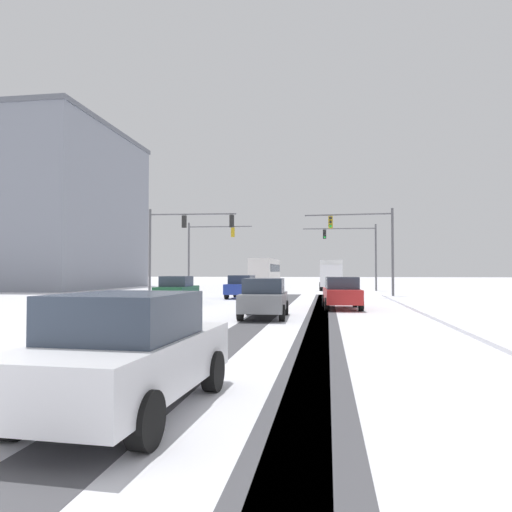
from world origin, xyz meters
TOP-DOWN VIEW (x-y plane):
  - wheel_track_left_lane at (1.44, 16.66)m, footprint 1.13×36.64m
  - wheel_track_right_lane at (3.98, 16.66)m, footprint 1.09×36.64m
  - wheel_track_center at (3.69, 16.66)m, footprint 0.95×36.64m
  - sidewalk_kerb_right at (10.23, 14.99)m, footprint 4.00×36.64m
  - traffic_signal_far_left at (-7.15, 39.37)m, footprint 6.12×0.47m
  - traffic_signal_near_right at (7.05, 31.38)m, footprint 6.44×0.41m
  - traffic_signal_near_left at (-6.58, 29.47)m, footprint 6.50×0.73m
  - traffic_signal_far_right at (6.81, 43.22)m, footprint 7.16×0.54m
  - car_blue_lead at (-1.84, 28.98)m, footprint 1.99×4.18m
  - car_dark_green_second at (-4.62, 22.79)m, footprint 1.94×4.16m
  - car_red_third at (4.85, 20.25)m, footprint 2.00×4.18m
  - car_grey_fourth at (1.57, 15.11)m, footprint 1.94×4.15m
  - car_white_sixth at (1.44, 1.96)m, footprint 1.99×4.18m
  - bus_oncoming at (-3.40, 53.79)m, footprint 2.72×11.01m
  - box_truck_delivery at (4.56, 44.76)m, footprint 2.38×7.43m
  - office_building_far_left_block at (-28.40, 45.13)m, footprint 18.87×20.84m

SIDE VIEW (x-z plane):
  - wheel_track_left_lane at x=1.44m, z-range 0.00..0.01m
  - wheel_track_right_lane at x=3.98m, z-range 0.00..0.01m
  - wheel_track_center at x=3.69m, z-range 0.00..0.01m
  - sidewalk_kerb_right at x=10.23m, z-range 0.00..0.12m
  - car_blue_lead at x=-1.84m, z-range 0.01..1.63m
  - car_dark_green_second at x=-4.62m, z-range 0.01..1.63m
  - car_red_third at x=4.85m, z-range 0.01..1.63m
  - car_grey_fourth at x=1.57m, z-range 0.01..1.63m
  - car_white_sixth at x=1.44m, z-range 0.01..1.63m
  - box_truck_delivery at x=4.56m, z-range 0.12..3.14m
  - bus_oncoming at x=-3.40m, z-range 0.30..3.68m
  - traffic_signal_far_left at x=-7.15m, z-range 1.18..7.68m
  - traffic_signal_near_right at x=7.05m, z-range 1.20..7.70m
  - traffic_signal_far_right at x=6.81m, z-range 1.24..7.74m
  - traffic_signal_near_left at x=-6.58m, z-range 1.41..7.91m
  - office_building_far_left_block at x=-28.40m, z-range 0.01..17.83m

